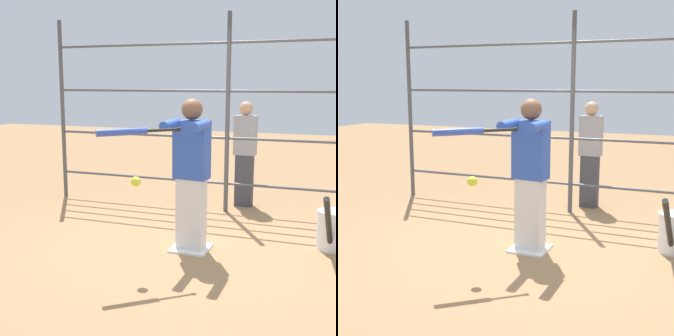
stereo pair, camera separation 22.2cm
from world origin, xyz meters
The scene contains 8 objects.
ground_plane centered at (0.00, 0.00, 0.00)m, with size 24.00×24.00×0.00m, color #9E754C.
home_plate centered at (0.00, 0.00, 0.01)m, with size 0.40×0.40×0.02m.
fence_backstop centered at (0.00, -1.60, 1.34)m, with size 5.21×0.06×2.68m.
batter centered at (0.00, 0.02, 0.87)m, with size 0.41×0.57×1.61m.
baseball_bat_swinging centered at (0.37, 0.74, 1.33)m, with size 0.64×0.55×0.07m.
softball_in_flight centered at (0.31, 0.73, 0.87)m, with size 0.10×0.10×0.10m.
bat_bucket centered at (-1.43, -0.51, 0.24)m, with size 0.64×0.82×0.80m.
bystander_behind_fence centered at (-0.18, -1.98, 0.79)m, with size 0.31×0.19×1.51m.
Camera 1 is at (-1.43, 4.59, 1.77)m, focal length 50.00 mm.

